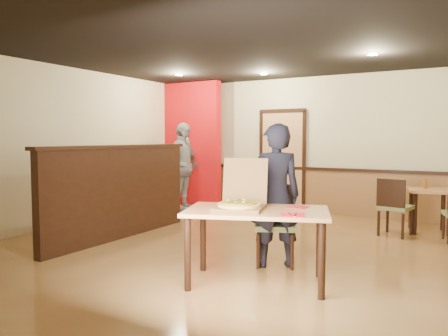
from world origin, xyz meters
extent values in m
plane|color=#A77641|center=(0.00, 0.00, 0.00)|extent=(7.00, 7.00, 0.00)
plane|color=black|center=(0.00, 0.00, 2.80)|extent=(7.00, 7.00, 0.00)
plane|color=beige|center=(0.00, 3.50, 1.40)|extent=(7.00, 0.00, 7.00)
plane|color=beige|center=(-3.50, 0.00, 1.40)|extent=(0.00, 7.00, 7.00)
cube|color=brown|center=(0.00, 3.47, 0.45)|extent=(7.00, 0.04, 0.90)
cube|color=black|center=(0.00, 3.45, 0.92)|extent=(7.00, 0.06, 0.06)
cube|color=tan|center=(-0.80, 3.46, 1.05)|extent=(0.90, 0.06, 2.10)
cube|color=black|center=(-2.00, -0.20, 0.70)|extent=(0.14, 3.00, 1.40)
cube|color=black|center=(-2.00, -0.20, 1.42)|extent=(0.20, 3.10, 0.05)
cube|color=red|center=(-2.90, 3.00, 1.40)|extent=(1.60, 0.20, 2.78)
cylinder|color=#FFE4B2|center=(-2.30, 1.80, 2.78)|extent=(0.14, 0.14, 0.02)
cylinder|color=#FFE4B2|center=(-0.80, 2.50, 2.78)|extent=(0.14, 0.14, 0.02)
cylinder|color=#FFE4B2|center=(1.40, 1.50, 2.78)|extent=(0.14, 0.14, 0.02)
cube|color=tan|center=(0.76, -1.07, 0.78)|extent=(1.69, 1.30, 0.04)
cylinder|color=black|center=(0.25, -1.62, 0.38)|extent=(0.07, 0.07, 0.76)
cylinder|color=black|center=(0.02, -0.97, 0.38)|extent=(0.07, 0.07, 0.76)
cylinder|color=black|center=(1.50, -1.18, 0.38)|extent=(0.07, 0.07, 0.76)
cylinder|color=black|center=(1.27, -0.53, 0.38)|extent=(0.07, 0.07, 0.76)
cube|color=olive|center=(0.65, -0.33, 0.48)|extent=(0.63, 0.63, 0.06)
cube|color=black|center=(0.57, -0.12, 0.74)|extent=(0.44, 0.22, 0.46)
cylinder|color=black|center=(0.55, -0.59, 0.21)|extent=(0.05, 0.05, 0.42)
cylinder|color=black|center=(0.39, -0.22, 0.21)|extent=(0.05, 0.05, 0.42)
cylinder|color=black|center=(0.91, -0.43, 0.21)|extent=(0.05, 0.05, 0.42)
cylinder|color=black|center=(0.76, -0.07, 0.21)|extent=(0.05, 0.05, 0.42)
cube|color=olive|center=(1.68, 2.09, 0.45)|extent=(0.53, 0.53, 0.06)
cube|color=black|center=(1.64, 1.88, 0.70)|extent=(0.43, 0.12, 0.43)
cylinder|color=black|center=(1.90, 2.23, 0.20)|extent=(0.04, 0.04, 0.40)
cylinder|color=black|center=(1.83, 1.87, 0.20)|extent=(0.04, 0.04, 0.40)
cylinder|color=black|center=(1.54, 2.31, 0.20)|extent=(0.04, 0.04, 0.40)
cylinder|color=black|center=(1.46, 1.94, 0.20)|extent=(0.04, 0.04, 0.40)
cylinder|color=black|center=(2.37, 2.21, 0.18)|extent=(0.04, 0.04, 0.37)
cube|color=tan|center=(2.13, 2.64, 0.69)|extent=(0.80, 0.80, 0.04)
cylinder|color=black|center=(1.95, 2.33, 0.34)|extent=(0.07, 0.07, 0.67)
cylinder|color=black|center=(1.83, 2.82, 0.34)|extent=(0.07, 0.07, 0.67)
cylinder|color=black|center=(2.32, 2.94, 0.34)|extent=(0.07, 0.07, 0.67)
imported|color=black|center=(0.68, -0.40, 0.86)|extent=(0.75, 0.70, 1.73)
imported|color=gray|center=(-2.58, 2.30, 0.94)|extent=(0.51, 1.12, 1.88)
cube|color=brown|center=(0.61, -1.18, 0.82)|extent=(0.61, 0.61, 0.04)
cube|color=brown|center=(0.53, -0.90, 1.08)|extent=(0.51, 0.22, 0.49)
cylinder|color=#ECB455|center=(0.61, -1.18, 0.85)|extent=(0.57, 0.57, 0.03)
cube|color=red|center=(1.21, -1.21, 0.80)|extent=(0.30, 0.30, 0.01)
cylinder|color=silver|center=(1.18, -1.21, 0.81)|extent=(0.08, 0.19, 0.01)
cube|color=silver|center=(1.24, -1.21, 0.81)|extent=(0.09, 0.20, 0.00)
cube|color=red|center=(1.08, -0.73, 0.80)|extent=(0.21, 0.21, 0.00)
cylinder|color=silver|center=(1.05, -0.73, 0.81)|extent=(0.01, 0.18, 0.01)
cube|color=silver|center=(1.11, -0.73, 0.81)|extent=(0.02, 0.19, 0.00)
cylinder|color=#93521A|center=(2.04, 2.75, 0.79)|extent=(0.07, 0.07, 0.17)
camera|label=1|loc=(2.73, -5.22, 1.56)|focal=35.00mm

